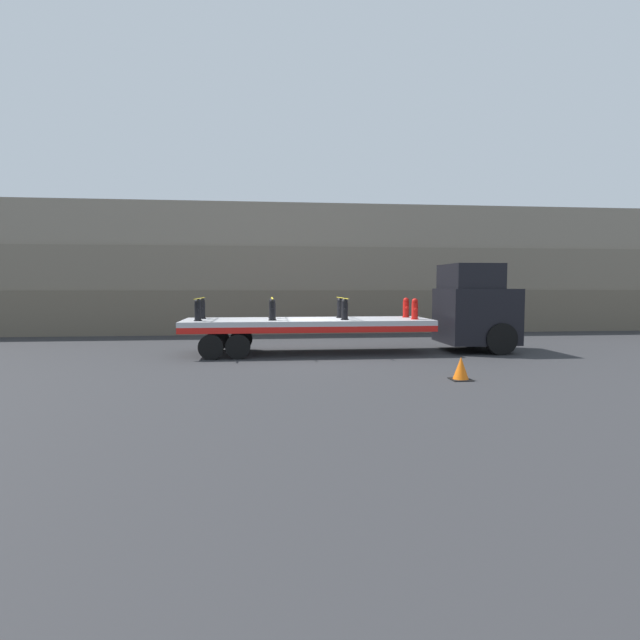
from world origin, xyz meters
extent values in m
plane|color=#2D2D30|center=(0.00, 0.00, 0.00)|extent=(120.00, 120.00, 0.00)
cube|color=#665B4C|center=(0.00, 8.48, 1.08)|extent=(60.00, 3.00, 2.17)
cube|color=#756B5B|center=(0.00, 8.63, 3.25)|extent=(60.00, 3.00, 2.17)
cube|color=gray|center=(0.00, 8.78, 5.42)|extent=(60.00, 3.00, 2.17)
cube|color=black|center=(6.20, 0.00, 1.30)|extent=(2.48, 2.41, 1.98)
cube|color=black|center=(5.95, 0.00, 2.73)|extent=(1.74, 2.22, 0.89)
cube|color=black|center=(6.88, 0.00, 1.69)|extent=(0.99, 2.13, 1.11)
cylinder|color=black|center=(6.63, -1.15, 0.56)|extent=(1.11, 0.28, 1.11)
cylinder|color=black|center=(6.63, 1.15, 0.56)|extent=(1.11, 0.28, 1.11)
cube|color=#B2B2B7|center=(0.00, 0.00, 1.13)|extent=(8.66, 2.53, 0.18)
cube|color=red|center=(0.00, -1.22, 0.94)|extent=(8.66, 0.08, 0.20)
cube|color=red|center=(0.00, 1.22, 0.94)|extent=(8.66, 0.08, 0.20)
cylinder|color=black|center=(-2.38, -1.16, 0.41)|extent=(0.82, 0.30, 0.82)
cylinder|color=black|center=(-2.38, 1.16, 0.41)|extent=(0.82, 0.30, 0.82)
cylinder|color=black|center=(-3.25, -1.16, 0.41)|extent=(0.82, 0.30, 0.82)
cylinder|color=black|center=(-3.25, 1.16, 0.41)|extent=(0.82, 0.30, 0.82)
cylinder|color=black|center=(-3.73, -0.56, 1.23)|extent=(0.28, 0.28, 0.03)
cylinder|color=black|center=(-3.73, -0.56, 1.51)|extent=(0.22, 0.22, 0.59)
sphere|color=black|center=(-3.73, -0.56, 1.85)|extent=(0.21, 0.21, 0.21)
cylinder|color=black|center=(-3.73, -0.72, 1.58)|extent=(0.10, 0.10, 0.10)
cylinder|color=black|center=(-3.73, -0.39, 1.58)|extent=(0.10, 0.10, 0.10)
cylinder|color=black|center=(-3.73, 0.56, 1.23)|extent=(0.28, 0.28, 0.03)
cylinder|color=black|center=(-3.73, 0.56, 1.51)|extent=(0.22, 0.22, 0.59)
sphere|color=black|center=(-3.73, 0.56, 1.85)|extent=(0.21, 0.21, 0.21)
cylinder|color=black|center=(-3.73, 0.39, 1.58)|extent=(0.10, 0.10, 0.10)
cylinder|color=black|center=(-3.73, 0.72, 1.58)|extent=(0.10, 0.10, 0.10)
cylinder|color=black|center=(-1.24, -0.56, 1.23)|extent=(0.28, 0.28, 0.03)
cylinder|color=black|center=(-1.24, -0.56, 1.51)|extent=(0.22, 0.22, 0.59)
sphere|color=black|center=(-1.24, -0.56, 1.85)|extent=(0.21, 0.21, 0.21)
cylinder|color=black|center=(-1.24, -0.72, 1.58)|extent=(0.10, 0.10, 0.10)
cylinder|color=black|center=(-1.24, -0.39, 1.58)|extent=(0.10, 0.10, 0.10)
cylinder|color=black|center=(-1.24, 0.56, 1.23)|extent=(0.28, 0.28, 0.03)
cylinder|color=black|center=(-1.24, 0.56, 1.51)|extent=(0.22, 0.22, 0.59)
sphere|color=black|center=(-1.24, 0.56, 1.85)|extent=(0.21, 0.21, 0.21)
cylinder|color=black|center=(-1.24, 0.39, 1.58)|extent=(0.10, 0.10, 0.10)
cylinder|color=black|center=(-1.24, 0.72, 1.58)|extent=(0.10, 0.10, 0.10)
cylinder|color=black|center=(1.24, -0.56, 1.23)|extent=(0.28, 0.28, 0.03)
cylinder|color=black|center=(1.24, -0.56, 1.51)|extent=(0.22, 0.22, 0.59)
sphere|color=black|center=(1.24, -0.56, 1.85)|extent=(0.21, 0.21, 0.21)
cylinder|color=black|center=(1.24, -0.72, 1.58)|extent=(0.10, 0.10, 0.10)
cylinder|color=black|center=(1.24, -0.39, 1.58)|extent=(0.10, 0.10, 0.10)
cylinder|color=black|center=(1.24, 0.56, 1.23)|extent=(0.28, 0.28, 0.03)
cylinder|color=black|center=(1.24, 0.56, 1.51)|extent=(0.22, 0.22, 0.59)
sphere|color=black|center=(1.24, 0.56, 1.85)|extent=(0.21, 0.21, 0.21)
cylinder|color=black|center=(1.24, 0.39, 1.58)|extent=(0.10, 0.10, 0.10)
cylinder|color=black|center=(1.24, 0.72, 1.58)|extent=(0.10, 0.10, 0.10)
cylinder|color=red|center=(3.73, -0.56, 1.23)|extent=(0.28, 0.28, 0.03)
cylinder|color=red|center=(3.73, -0.56, 1.51)|extent=(0.22, 0.22, 0.59)
sphere|color=red|center=(3.73, -0.56, 1.85)|extent=(0.21, 0.21, 0.21)
cylinder|color=red|center=(3.73, -0.72, 1.58)|extent=(0.10, 0.10, 0.10)
cylinder|color=red|center=(3.73, -0.39, 1.58)|extent=(0.10, 0.10, 0.10)
cylinder|color=red|center=(3.73, 0.56, 1.23)|extent=(0.28, 0.28, 0.03)
cylinder|color=red|center=(3.73, 0.56, 1.51)|extent=(0.22, 0.22, 0.59)
sphere|color=red|center=(3.73, 0.56, 1.85)|extent=(0.21, 0.21, 0.21)
cylinder|color=red|center=(3.73, 0.39, 1.58)|extent=(0.10, 0.10, 0.10)
cylinder|color=red|center=(3.73, 0.72, 1.58)|extent=(0.10, 0.10, 0.10)
cube|color=yellow|center=(-3.73, 0.00, 1.96)|extent=(0.05, 2.73, 0.01)
cube|color=yellow|center=(-1.24, 0.00, 1.96)|extent=(0.05, 2.73, 0.01)
cube|color=yellow|center=(1.24, 0.00, 1.96)|extent=(0.05, 2.73, 0.01)
cube|color=black|center=(3.47, -5.44, 0.01)|extent=(0.52, 0.52, 0.03)
cone|color=orange|center=(3.47, -5.44, 0.31)|extent=(0.40, 0.40, 0.57)
camera|label=1|loc=(-1.45, -17.55, 2.40)|focal=28.00mm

